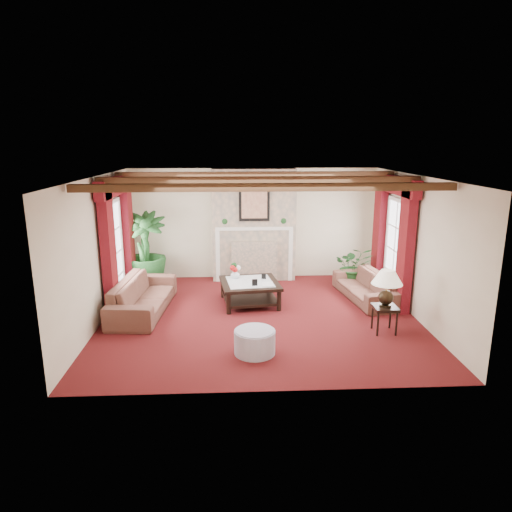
{
  "coord_description": "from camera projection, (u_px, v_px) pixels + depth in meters",
  "views": [
    {
      "loc": [
        -0.5,
        -8.32,
        3.31
      ],
      "look_at": [
        -0.06,
        0.4,
        1.12
      ],
      "focal_mm": 32.0,
      "sensor_mm": 36.0,
      "label": 1
    }
  ],
  "objects": [
    {
      "name": "table_lamp",
      "position": [
        387.0,
        288.0,
        7.97
      ],
      "size": [
        0.54,
        0.54,
        0.68
      ],
      "primitive_type": null,
      "color": "black",
      "rests_on": "side_table"
    },
    {
      "name": "floor",
      "position": [
        260.0,
        316.0,
        8.89
      ],
      "size": [
        6.0,
        6.0,
        0.0
      ],
      "primitive_type": "plane",
      "color": "#450C0E",
      "rests_on": "ground"
    },
    {
      "name": "photo_frame_a",
      "position": [
        255.0,
        283.0,
        9.18
      ],
      "size": [
        0.11,
        0.03,
        0.15
      ],
      "primitive_type": null,
      "rotation": [
        0.0,
        0.0,
        0.14
      ],
      "color": "black",
      "rests_on": "coffee_table"
    },
    {
      "name": "side_table",
      "position": [
        384.0,
        319.0,
        8.12
      ],
      "size": [
        0.48,
        0.48,
        0.49
      ],
      "primitive_type": null,
      "rotation": [
        0.0,
        0.0,
        0.19
      ],
      "color": "black",
      "rests_on": "ground"
    },
    {
      "name": "book",
      "position": [
        262.0,
        278.0,
        9.23
      ],
      "size": [
        0.23,
        0.02,
        0.32
      ],
      "primitive_type": "imported",
      "rotation": [
        0.0,
        0.0,
        -0.0
      ],
      "color": "black",
      "rests_on": "coffee_table"
    },
    {
      "name": "fireplace",
      "position": [
        254.0,
        169.0,
        10.7
      ],
      "size": [
        2.0,
        0.52,
        2.7
      ],
      "primitive_type": null,
      "color": "tan",
      "rests_on": "ground"
    },
    {
      "name": "left_wall",
      "position": [
        98.0,
        251.0,
        8.42
      ],
      "size": [
        0.02,
        5.5,
        2.7
      ],
      "primitive_type": "cube",
      "color": "beige",
      "rests_on": "ground"
    },
    {
      "name": "curtains_left",
      "position": [
        114.0,
        181.0,
        9.1
      ],
      "size": [
        0.2,
        2.4,
        2.55
      ],
      "primitive_type": null,
      "color": "#520B0B",
      "rests_on": "ground"
    },
    {
      "name": "photo_frame_b",
      "position": [
        264.0,
        277.0,
        9.64
      ],
      "size": [
        0.1,
        0.05,
        0.12
      ],
      "primitive_type": null,
      "rotation": [
        0.0,
        0.0,
        -0.33
      ],
      "color": "black",
      "rests_on": "coffee_table"
    },
    {
      "name": "french_door_right",
      "position": [
        400.0,
        200.0,
        9.48
      ],
      "size": [
        0.1,
        1.1,
        2.16
      ],
      "primitive_type": null,
      "color": "white",
      "rests_on": "ground"
    },
    {
      "name": "sofa_right",
      "position": [
        366.0,
        282.0,
        9.8
      ],
      "size": [
        2.14,
        1.13,
        0.77
      ],
      "primitive_type": "imported",
      "rotation": [
        0.0,
        0.0,
        -1.43
      ],
      "color": "#310D1A",
      "rests_on": "ground"
    },
    {
      "name": "curtains_right",
      "position": [
        396.0,
        180.0,
        9.38
      ],
      "size": [
        0.2,
        2.4,
        2.55
      ],
      "primitive_type": null,
      "color": "#520B0B",
      "rests_on": "ground"
    },
    {
      "name": "potted_palm",
      "position": [
        146.0,
        267.0,
        10.58
      ],
      "size": [
        1.13,
        1.84,
        0.99
      ],
      "primitive_type": "imported",
      "rotation": [
        0.0,
        0.0,
        -0.04
      ],
      "color": "black",
      "rests_on": "ground"
    },
    {
      "name": "sofa_left",
      "position": [
        143.0,
        290.0,
        9.05
      ],
      "size": [
        2.38,
        1.03,
        0.89
      ],
      "primitive_type": "imported",
      "rotation": [
        0.0,
        0.0,
        1.49
      ],
      "color": "#310D1A",
      "rests_on": "ground"
    },
    {
      "name": "flower_vase",
      "position": [
        235.0,
        274.0,
        9.7
      ],
      "size": [
        0.21,
        0.22,
        0.19
      ],
      "primitive_type": "imported",
      "rotation": [
        0.0,
        0.0,
        0.05
      ],
      "color": "silver",
      "rests_on": "coffee_table"
    },
    {
      "name": "back_wall",
      "position": [
        254.0,
        224.0,
        11.23
      ],
      "size": [
        6.0,
        0.02,
        2.7
      ],
      "primitive_type": "cube",
      "color": "beige",
      "rests_on": "ground"
    },
    {
      "name": "ottoman",
      "position": [
        255.0,
        342.0,
        7.3
      ],
      "size": [
        0.66,
        0.66,
        0.39
      ],
      "primitive_type": "cylinder",
      "color": "#9796AB",
      "rests_on": "ground"
    },
    {
      "name": "small_plant",
      "position": [
        353.0,
        270.0,
        10.72
      ],
      "size": [
        1.08,
        1.15,
        0.75
      ],
      "primitive_type": "imported",
      "rotation": [
        0.0,
        0.0,
        -0.11
      ],
      "color": "black",
      "rests_on": "ground"
    },
    {
      "name": "ceiling_beams",
      "position": [
        260.0,
        180.0,
        8.25
      ],
      "size": [
        6.0,
        3.0,
        0.12
      ],
      "primitive_type": null,
      "color": "#331D10",
      "rests_on": "ceiling"
    },
    {
      "name": "ceiling",
      "position": [
        260.0,
        177.0,
        8.23
      ],
      "size": [
        6.0,
        6.0,
        0.0
      ],
      "primitive_type": "plane",
      "rotation": [
        3.14,
        0.0,
        0.0
      ],
      "color": "white",
      "rests_on": "floor"
    },
    {
      "name": "french_door_left",
      "position": [
        111.0,
        202.0,
        9.2
      ],
      "size": [
        0.1,
        1.1,
        2.16
      ],
      "primitive_type": null,
      "color": "white",
      "rests_on": "ground"
    },
    {
      "name": "right_wall",
      "position": [
        417.0,
        247.0,
        8.71
      ],
      "size": [
        0.02,
        5.5,
        2.7
      ],
      "primitive_type": "cube",
      "color": "beige",
      "rests_on": "ground"
    },
    {
      "name": "coffee_table",
      "position": [
        250.0,
        293.0,
        9.54
      ],
      "size": [
        1.31,
        1.31,
        0.48
      ],
      "primitive_type": null,
      "rotation": [
        0.0,
        0.0,
        0.13
      ],
      "color": "black",
      "rests_on": "ground"
    }
  ]
}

